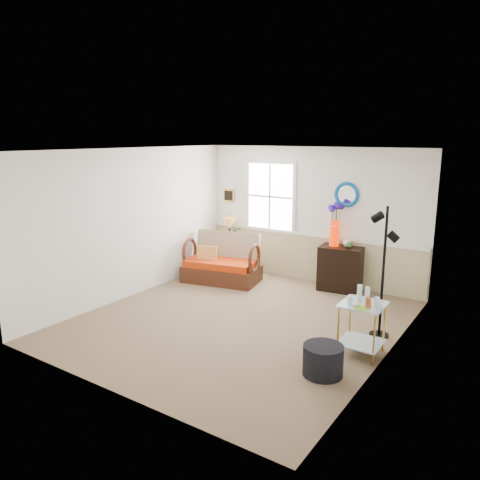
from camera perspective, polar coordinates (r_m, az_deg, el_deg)
The scene contains 19 objects.
floor at distance 7.36m, azimuth -0.10°, elevation -9.76°, with size 4.50×5.00×0.01m, color #826749.
ceiling at distance 6.80m, azimuth -0.11°, elevation 10.92°, with size 4.50×5.00×0.01m, color white.
walls at distance 6.96m, azimuth -0.10°, elevation 0.17°, with size 4.51×5.01×2.60m.
wainscot at distance 9.27m, azimuth 8.46°, elevation -2.20°, with size 4.46×0.02×0.90m, color tan.
chair_rail at distance 9.16m, azimuth 8.53°, elevation 0.63°, with size 4.46×0.04×0.06m, color white.
window at distance 9.45m, azimuth 3.71°, elevation 5.30°, with size 1.14×0.06×1.44m, color white, non-canonical shape.
picture at distance 10.01m, azimuth -1.35°, elevation 5.45°, with size 0.28×0.03×0.28m, color gold.
mirror at distance 8.76m, azimuth 12.89°, elevation 5.42°, with size 0.47×0.47×0.07m, color #0D5EA7.
loveseat at distance 9.11m, azimuth -2.27°, elevation -2.21°, with size 1.43×0.81×0.94m, color #502213, non-canonical shape.
throw_pillow at distance 9.17m, azimuth -4.06°, elevation -1.93°, with size 0.39×0.10×0.39m, color orange, non-canonical shape.
lamp_stand at distance 10.03m, azimuth -1.28°, elevation -1.92°, with size 0.32×0.32×0.56m, color black, non-canonical shape.
table_lamp at distance 9.90m, azimuth -1.27°, elevation 1.16°, with size 0.30×0.30×0.54m, color #CC7E34, non-canonical shape.
potted_plant at distance 9.89m, azimuth -0.60°, elevation 0.39°, with size 0.33×0.36×0.28m, color #345E27.
cabinet at distance 8.81m, azimuth 12.18°, elevation -3.41°, with size 0.77×0.49×0.82m, color black, non-canonical shape.
flower_vase at distance 8.68m, azimuth 11.50°, elevation 1.84°, with size 0.23×0.23×0.79m, color red, non-canonical shape.
side_table at distance 6.38m, azimuth 14.58°, elevation -10.43°, with size 0.55×0.55×0.69m, color olive, non-canonical shape.
tabletop_items at distance 6.18m, azimuth 14.85°, elevation -6.70°, with size 0.37×0.37×0.22m, color silver, non-canonical shape.
floor_lamp at distance 6.80m, azimuth 17.05°, elevation -3.86°, with size 0.27×0.27×1.88m, color black, non-canonical shape.
ottoman at distance 5.84m, azimuth 10.09°, elevation -14.23°, with size 0.48×0.48×0.37m, color black.
Camera 1 is at (3.78, -5.65, 2.81)m, focal length 35.00 mm.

